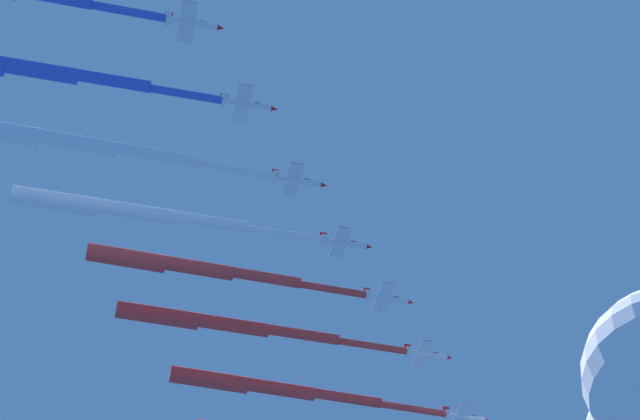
{
  "coord_description": "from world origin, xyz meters",
  "views": [
    {
      "loc": [
        -114.69,
        58.84,
        -12.37
      ],
      "look_at": [
        0.0,
        0.0,
        165.18
      ],
      "focal_mm": 67.01,
      "sensor_mm": 36.0,
      "label": 1
    }
  ],
  "objects_px": {
    "jet_port_inner": "(275,389)",
    "jet_port_outer": "(72,142)",
    "jet_starboard_outer": "(35,70)",
    "jet_port_mid": "(193,268)",
    "jet_starboard_inner": "(226,325)",
    "jet_starboard_mid": "(130,211)"
  },
  "relations": [
    {
      "from": "jet_port_mid",
      "to": "jet_starboard_mid",
      "type": "distance_m",
      "value": 18.31
    },
    {
      "from": "jet_port_outer",
      "to": "jet_starboard_outer",
      "type": "bearing_deg",
      "value": 133.48
    },
    {
      "from": "jet_starboard_inner",
      "to": "jet_port_mid",
      "type": "xyz_separation_m",
      "value": [
        -10.58,
        11.79,
        -0.21
      ]
    },
    {
      "from": "jet_port_mid",
      "to": "jet_starboard_outer",
      "type": "bearing_deg",
      "value": 124.34
    },
    {
      "from": "jet_starboard_inner",
      "to": "jet_port_outer",
      "type": "bearing_deg",
      "value": 124.1
    },
    {
      "from": "jet_port_inner",
      "to": "jet_starboard_inner",
      "type": "relative_size",
      "value": 0.99
    },
    {
      "from": "jet_port_mid",
      "to": "jet_port_inner",
      "type": "bearing_deg",
      "value": -54.07
    },
    {
      "from": "jet_port_inner",
      "to": "jet_starboard_outer",
      "type": "height_order",
      "value": "jet_starboard_outer"
    },
    {
      "from": "jet_port_inner",
      "to": "jet_starboard_outer",
      "type": "xyz_separation_m",
      "value": [
        -47.93,
        68.51,
        1.02
      ]
    },
    {
      "from": "jet_starboard_inner",
      "to": "jet_starboard_outer",
      "type": "bearing_deg",
      "value": 126.15
    },
    {
      "from": "jet_port_outer",
      "to": "jet_starboard_outer",
      "type": "height_order",
      "value": "jet_starboard_outer"
    },
    {
      "from": "jet_port_outer",
      "to": "jet_starboard_inner",
      "type": "bearing_deg",
      "value": -55.9
    },
    {
      "from": "jet_starboard_inner",
      "to": "jet_port_outer",
      "type": "height_order",
      "value": "jet_starboard_inner"
    },
    {
      "from": "jet_port_inner",
      "to": "jet_starboard_inner",
      "type": "distance_m",
      "value": 17.84
    },
    {
      "from": "jet_starboard_mid",
      "to": "jet_starboard_outer",
      "type": "bearing_deg",
      "value": 128.51
    },
    {
      "from": "jet_starboard_mid",
      "to": "jet_port_outer",
      "type": "distance_m",
      "value": 18.0
    },
    {
      "from": "jet_port_inner",
      "to": "jet_port_mid",
      "type": "distance_m",
      "value": 33.39
    },
    {
      "from": "jet_starboard_inner",
      "to": "jet_starboard_outer",
      "type": "xyz_separation_m",
      "value": [
        -38.97,
        53.35,
        -1.87
      ]
    },
    {
      "from": "jet_starboard_inner",
      "to": "jet_starboard_mid",
      "type": "bearing_deg",
      "value": 123.89
    },
    {
      "from": "jet_port_inner",
      "to": "jet_port_outer",
      "type": "xyz_separation_m",
      "value": [
        -37.96,
        58.0,
        -0.32
      ]
    },
    {
      "from": "jet_starboard_outer",
      "to": "jet_starboard_mid",
      "type": "bearing_deg",
      "value": -51.49
    },
    {
      "from": "jet_starboard_inner",
      "to": "jet_port_outer",
      "type": "relative_size",
      "value": 1.02
    }
  ]
}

